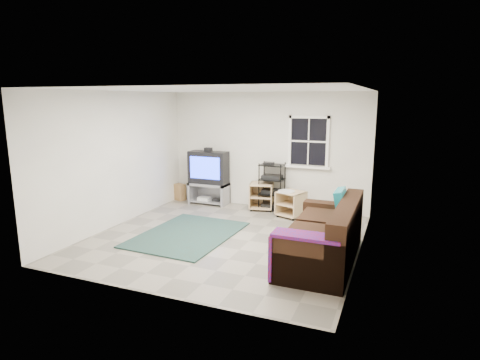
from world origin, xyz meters
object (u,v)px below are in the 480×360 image
at_px(av_rack, 272,190).
at_px(side_table_right, 291,202).
at_px(tv_unit, 209,173).
at_px(sofa, 325,238).
at_px(side_table_left, 262,195).

height_order(av_rack, side_table_right, av_rack).
xyz_separation_m(tv_unit, av_rack, (1.55, 0.04, -0.27)).
distance_m(av_rack, side_table_right, 0.67).
bearing_deg(tv_unit, av_rack, 1.37).
relative_size(tv_unit, sofa, 0.60).
height_order(av_rack, sofa, av_rack).
height_order(tv_unit, side_table_right, tv_unit).
bearing_deg(side_table_left, side_table_right, -23.33).
bearing_deg(tv_unit, side_table_right, -8.66).
height_order(tv_unit, side_table_left, tv_unit).
relative_size(av_rack, side_table_right, 1.68).
relative_size(av_rack, sofa, 0.48).
xyz_separation_m(av_rack, side_table_right, (0.55, -0.36, -0.14)).
bearing_deg(av_rack, side_table_right, -33.01).
xyz_separation_m(tv_unit, side_table_right, (2.09, -0.32, -0.42)).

